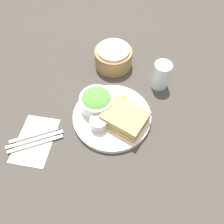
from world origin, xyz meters
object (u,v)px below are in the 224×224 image
Objects in this scene: dressing_cup at (99,123)px; bread_basket at (113,57)px; sandwich at (125,118)px; salad_bowl at (97,101)px; knife at (35,139)px; fork at (36,144)px; spoon at (34,135)px; plate at (112,116)px; drink_glass at (161,75)px.

bread_basket is (-0.01, 0.33, 0.00)m from dressing_cup.
sandwich is 0.12m from salad_bowl.
salad_bowl is 0.26m from knife.
knife is at bearing -116.64° from bread_basket.
bread_basket is at bearing -143.60° from fork.
fork is 0.04m from spoon.
salad_bowl is (-0.06, 0.03, 0.05)m from plate.
dressing_cup reaches higher than fork.
salad_bowl is at bearing -94.22° from bread_basket.
drink_glass reaches higher than bread_basket.
bread_basket reaches higher than plate.
dressing_cup is (0.02, -0.08, -0.02)m from salad_bowl.
salad_bowl is 0.72× the size of spoon.
sandwich reaches higher than knife.
salad_bowl is 0.25m from spoon.
drink_glass reaches higher than sandwich.
salad_bowl is at bearing -143.32° from drink_glass.
bread_basket reaches higher than fork.
spoon is at bearing -162.03° from sandwich.
bread_basket is (-0.09, 0.30, -0.00)m from sandwich.
plate is 0.07m from dressing_cup.
sandwich is 0.33m from spoon.
sandwich is 0.88× the size of knife.
sandwich is 1.55× the size of drink_glass.
bread_basket reaches higher than knife.
drink_glass is at bearing 36.68° from salad_bowl.
fork is (-0.18, -0.18, -0.05)m from salad_bowl.
plate is at bearing -130.10° from drink_glass.
spoon is (-0.22, -0.40, -0.04)m from bread_basket.
spoon is at bearing -90.00° from fork.
knife is 0.02m from spoon.
plate reaches higher than spoon.
bread_basket is (0.02, 0.25, -0.01)m from salad_bowl.
bread_basket is 0.93× the size of spoon.
sandwich is 0.31m from bread_basket.
sandwich is at bearing 175.56° from fork.
bread_basket reaches higher than sandwich.
sandwich reaches higher than plate.
drink_glass is at bearing -172.01° from spoon.
sandwich is 0.24m from drink_glass.
salad_bowl is 0.78× the size of bread_basket.
spoon is (-0.20, -0.15, -0.05)m from salad_bowl.
sandwich is at bearing 169.22° from spoon.
dressing_cup is 0.35× the size of spoon.
drink_glass is 0.59× the size of fork.
plate is at bearing 55.10° from dressing_cup.
drink_glass reaches higher than plate.
dressing_cup is 0.30× the size of knife.
drink_glass is 0.53m from spoon.
fork and spoon have the same top height.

